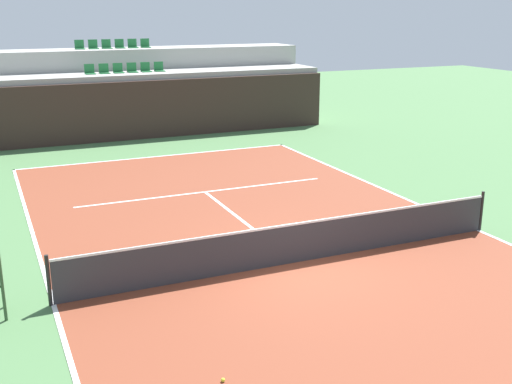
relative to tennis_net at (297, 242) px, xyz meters
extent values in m
plane|color=#477042|center=(0.00, 0.00, -0.51)|extent=(80.00, 80.00, 0.00)
cube|color=brown|center=(0.00, 0.00, -0.50)|extent=(11.00, 24.00, 0.01)
cube|color=white|center=(0.00, 11.95, -0.50)|extent=(11.00, 0.10, 0.00)
cube|color=white|center=(-5.45, 0.00, -0.50)|extent=(0.10, 24.00, 0.00)
cube|color=white|center=(5.45, 0.00, -0.50)|extent=(0.10, 24.00, 0.00)
cube|color=white|center=(0.00, 6.40, -0.50)|extent=(8.26, 0.10, 0.00)
cube|color=white|center=(0.00, 3.20, -0.50)|extent=(0.10, 6.40, 0.00)
cube|color=#33231E|center=(0.00, 15.79, 0.79)|extent=(18.73, 0.30, 2.60)
cube|color=#9E9E99|center=(0.00, 17.14, 0.92)|extent=(18.73, 2.40, 2.85)
cube|color=#9E9E99|center=(0.00, 19.54, 1.39)|extent=(18.73, 2.40, 3.81)
cube|color=#1E6633|center=(-1.60, 17.14, 2.36)|extent=(0.44, 0.44, 0.04)
cube|color=#1E6633|center=(-1.60, 17.34, 2.58)|extent=(0.44, 0.04, 0.40)
cube|color=#1E6633|center=(-0.96, 17.14, 2.36)|extent=(0.44, 0.44, 0.04)
cube|color=#1E6633|center=(-0.96, 17.34, 2.58)|extent=(0.44, 0.04, 0.40)
cube|color=#1E6633|center=(-0.32, 17.14, 2.36)|extent=(0.44, 0.44, 0.04)
cube|color=#1E6633|center=(-0.32, 17.34, 2.58)|extent=(0.44, 0.04, 0.40)
cube|color=#1E6633|center=(0.32, 17.14, 2.36)|extent=(0.44, 0.44, 0.04)
cube|color=#1E6633|center=(0.32, 17.34, 2.58)|extent=(0.44, 0.04, 0.40)
cube|color=#1E6633|center=(0.96, 17.14, 2.36)|extent=(0.44, 0.44, 0.04)
cube|color=#1E6633|center=(0.96, 17.34, 2.58)|extent=(0.44, 0.04, 0.40)
cube|color=#1E6633|center=(1.60, 17.14, 2.36)|extent=(0.44, 0.44, 0.04)
cube|color=#1E6633|center=(1.60, 17.34, 2.58)|extent=(0.44, 0.04, 0.40)
cube|color=#1E6633|center=(-1.60, 19.54, 3.32)|extent=(0.44, 0.44, 0.04)
cube|color=#1E6633|center=(-1.60, 19.74, 3.54)|extent=(0.44, 0.04, 0.40)
cube|color=#1E6633|center=(-0.96, 19.54, 3.32)|extent=(0.44, 0.44, 0.04)
cube|color=#1E6633|center=(-0.96, 19.74, 3.54)|extent=(0.44, 0.04, 0.40)
cube|color=#1E6633|center=(-0.32, 19.54, 3.32)|extent=(0.44, 0.44, 0.04)
cube|color=#1E6633|center=(-0.32, 19.74, 3.54)|extent=(0.44, 0.04, 0.40)
cube|color=#1E6633|center=(0.32, 19.54, 3.32)|extent=(0.44, 0.44, 0.04)
cube|color=#1E6633|center=(0.32, 19.74, 3.54)|extent=(0.44, 0.04, 0.40)
cube|color=#1E6633|center=(0.96, 19.54, 3.32)|extent=(0.44, 0.44, 0.04)
cube|color=#1E6633|center=(0.96, 19.74, 3.54)|extent=(0.44, 0.04, 0.40)
cube|color=#1E6633|center=(1.60, 19.54, 3.32)|extent=(0.44, 0.44, 0.04)
cube|color=#1E6633|center=(1.60, 19.74, 3.54)|extent=(0.44, 0.04, 0.40)
cylinder|color=black|center=(-5.50, 0.00, 0.04)|extent=(0.08, 0.08, 1.07)
cylinder|color=black|center=(5.50, 0.00, 0.04)|extent=(0.08, 0.08, 1.07)
cube|color=#333338|center=(0.00, 0.00, -0.04)|extent=(10.90, 0.02, 0.92)
cube|color=white|center=(0.00, 0.00, 0.45)|extent=(10.90, 0.04, 0.05)
cylinder|color=#334C2D|center=(-6.35, -0.30, 0.27)|extent=(0.06, 0.06, 1.55)
cylinder|color=#334C2D|center=(-6.35, 0.30, 0.27)|extent=(0.06, 0.06, 1.55)
sphere|color=#CCE033|center=(-3.32, -3.90, -0.47)|extent=(0.07, 0.07, 0.07)
camera|label=1|loc=(-6.38, -12.15, 5.20)|focal=44.38mm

